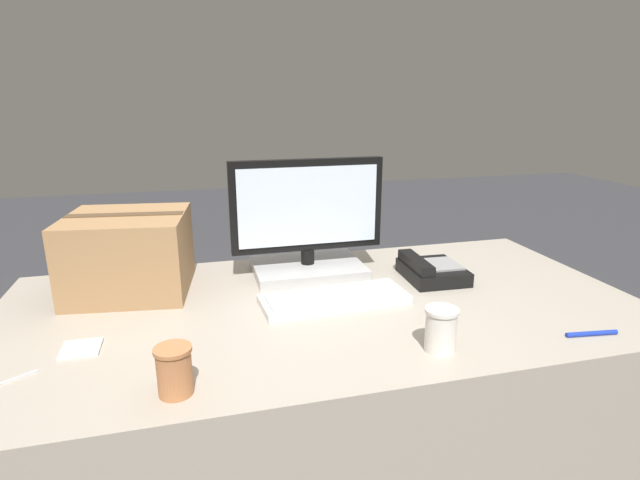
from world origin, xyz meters
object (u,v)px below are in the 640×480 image
object	(u,v)px
desk_phone	(431,270)
sticky_note_pad	(81,348)
monitor	(308,231)
cardboard_box	(129,253)
keyboard	(334,298)
pen_marker	(592,333)
paper_cup_right	(441,330)
paper_cup_left	(174,370)

from	to	relation	value
desk_phone	sticky_note_pad	world-z (taller)	desk_phone
monitor	cardboard_box	size ratio (longest dim) A/B	1.33
keyboard	pen_marker	bearing A→B (deg)	-36.33
cardboard_box	paper_cup_right	bearing A→B (deg)	-38.12
desk_phone	pen_marker	size ratio (longest dim) A/B	1.58
pen_marker	monitor	bearing A→B (deg)	-39.87
monitor	pen_marker	xyz separation A→B (m)	(0.57, -0.61, -0.14)
monitor	paper_cup_left	xyz separation A→B (m)	(-0.41, -0.61, -0.09)
paper_cup_right	keyboard	bearing A→B (deg)	116.22
keyboard	cardboard_box	distance (m)	0.62
paper_cup_left	pen_marker	xyz separation A→B (m)	(0.99, -0.00, -0.05)
desk_phone	paper_cup_left	bearing A→B (deg)	-147.57
keyboard	paper_cup_left	world-z (taller)	paper_cup_left
pen_marker	keyboard	bearing A→B (deg)	-25.38
monitor	keyboard	xyz separation A→B (m)	(0.02, -0.26, -0.13)
keyboard	desk_phone	distance (m)	0.37
monitor	sticky_note_pad	distance (m)	0.75
monitor	paper_cup_right	xyz separation A→B (m)	(0.18, -0.58, -0.09)
sticky_note_pad	paper_cup_left	bearing A→B (deg)	-47.62
cardboard_box	pen_marker	size ratio (longest dim) A/B	2.77
keyboard	paper_cup_right	size ratio (longest dim) A/B	4.10
desk_phone	pen_marker	world-z (taller)	desk_phone
desk_phone	sticky_note_pad	size ratio (longest dim) A/B	2.45
keyboard	desk_phone	xyz separation A→B (m)	(0.35, 0.11, 0.01)
pen_marker	paper_cup_left	bearing A→B (deg)	6.85
desk_phone	paper_cup_right	world-z (taller)	paper_cup_right
keyboard	paper_cup_right	bearing A→B (deg)	-67.68
desk_phone	sticky_note_pad	bearing A→B (deg)	-165.54
paper_cup_left	pen_marker	bearing A→B (deg)	-0.20
paper_cup_right	cardboard_box	world-z (taller)	cardboard_box
keyboard	paper_cup_right	world-z (taller)	paper_cup_right
keyboard	desk_phone	size ratio (longest dim) A/B	2.01
keyboard	pen_marker	distance (m)	0.66
desk_phone	cardboard_box	world-z (taller)	cardboard_box
monitor	keyboard	world-z (taller)	monitor
desk_phone	pen_marker	xyz separation A→B (m)	(0.20, -0.46, -0.02)
desk_phone	paper_cup_left	size ratio (longest dim) A/B	2.09
pen_marker	desk_phone	bearing A→B (deg)	-59.05
monitor	sticky_note_pad	bearing A→B (deg)	-149.51
monitor	paper_cup_left	size ratio (longest dim) A/B	4.88
keyboard	desk_phone	bearing A→B (deg)	12.84
cardboard_box	pen_marker	xyz separation A→B (m)	(1.12, -0.60, -0.11)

